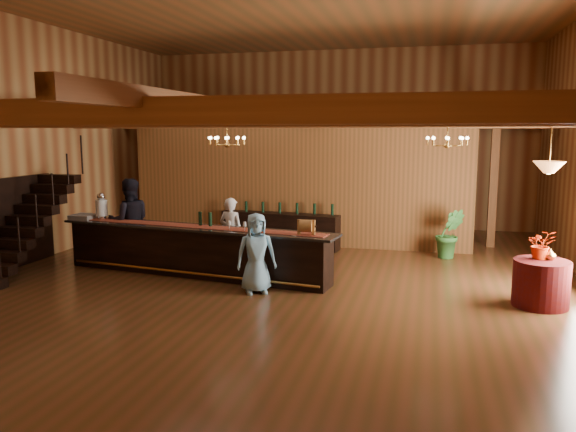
% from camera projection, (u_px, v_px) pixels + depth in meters
% --- Properties ---
extents(floor, '(14.00, 14.00, 0.00)m').
position_uv_depth(floor, '(280.00, 279.00, 11.47)').
color(floor, '#492E15').
rests_on(floor, ground).
extents(wall_back, '(12.00, 0.10, 5.50)m').
position_uv_depth(wall_back, '(337.00, 139.00, 17.77)').
color(wall_back, '#A37943').
rests_on(wall_back, floor).
extents(wall_front, '(12.00, 0.10, 5.50)m').
position_uv_depth(wall_front, '(46.00, 163.00, 4.35)').
color(wall_front, '#A37943').
rests_on(wall_front, floor).
extents(wall_left, '(0.10, 14.00, 5.50)m').
position_uv_depth(wall_left, '(20.00, 142.00, 12.51)').
color(wall_left, '#A37943').
rests_on(wall_left, floor).
extents(beam_grid, '(11.90, 13.90, 0.39)m').
position_uv_depth(beam_grid, '(286.00, 119.00, 11.47)').
color(beam_grid, '#93562C').
rests_on(beam_grid, wall_left).
extents(support_posts, '(9.20, 10.20, 3.20)m').
position_uv_depth(support_posts, '(273.00, 205.00, 10.75)').
color(support_posts, '#93562C').
rests_on(support_posts, floor).
extents(partition_wall, '(9.00, 0.18, 3.10)m').
position_uv_depth(partition_wall, '(296.00, 187.00, 14.72)').
color(partition_wall, brown).
rests_on(partition_wall, floor).
extents(staircase, '(1.00, 2.80, 2.00)m').
position_uv_depth(staircase, '(24.00, 226.00, 11.93)').
color(staircase, black).
rests_on(staircase, floor).
extents(backroom_boxes, '(4.10, 0.60, 1.10)m').
position_uv_depth(backroom_boxes, '(318.00, 215.00, 16.74)').
color(backroom_boxes, black).
rests_on(backroom_boxes, floor).
extents(tasting_bar, '(6.25, 1.63, 1.05)m').
position_uv_depth(tasting_bar, '(194.00, 250.00, 11.73)').
color(tasting_bar, black).
rests_on(tasting_bar, floor).
extents(beverage_dispenser, '(0.26, 0.26, 0.60)m').
position_uv_depth(beverage_dispenser, '(101.00, 207.00, 12.56)').
color(beverage_dispenser, silver).
rests_on(beverage_dispenser, tasting_bar).
extents(glass_rack_tray, '(0.50, 0.50, 0.10)m').
position_uv_depth(glass_rack_tray, '(84.00, 217.00, 12.67)').
color(glass_rack_tray, gray).
rests_on(glass_rack_tray, tasting_bar).
extents(raffle_drum, '(0.34, 0.24, 0.30)m').
position_uv_depth(raffle_drum, '(306.00, 226.00, 10.65)').
color(raffle_drum, '#A47230').
rests_on(raffle_drum, tasting_bar).
extents(bar_bottle_0, '(0.07, 0.07, 0.30)m').
position_uv_depth(bar_bottle_0, '(200.00, 219.00, 11.71)').
color(bar_bottle_0, black).
rests_on(bar_bottle_0, tasting_bar).
extents(bar_bottle_1, '(0.07, 0.07, 0.30)m').
position_uv_depth(bar_bottle_1, '(210.00, 219.00, 11.62)').
color(bar_bottle_1, black).
rests_on(bar_bottle_1, tasting_bar).
extents(backbar_shelf, '(3.20, 0.90, 0.89)m').
position_uv_depth(backbar_shelf, '(280.00, 230.00, 14.64)').
color(backbar_shelf, black).
rests_on(backbar_shelf, floor).
extents(round_table, '(0.93, 0.93, 0.81)m').
position_uv_depth(round_table, '(541.00, 283.00, 9.64)').
color(round_table, '#4B0803').
rests_on(round_table, floor).
extents(chandelier_left, '(0.80, 0.80, 0.56)m').
position_uv_depth(chandelier_left, '(227.00, 140.00, 12.04)').
color(chandelier_left, '#BD8739').
rests_on(chandelier_left, beam_grid).
extents(chandelier_right, '(0.80, 0.80, 0.55)m').
position_uv_depth(chandelier_right, '(447.00, 141.00, 11.20)').
color(chandelier_right, '#BD8739').
rests_on(chandelier_right, beam_grid).
extents(pendant_lamp, '(0.52, 0.52, 0.90)m').
position_uv_depth(pendant_lamp, '(549.00, 167.00, 9.34)').
color(pendant_lamp, '#BD8739').
rests_on(pendant_lamp, beam_grid).
extents(bartender, '(0.63, 0.47, 1.56)m').
position_uv_depth(bartender, '(231.00, 233.00, 12.35)').
color(bartender, silver).
rests_on(bartender, floor).
extents(staff_second, '(1.19, 1.13, 1.94)m').
position_uv_depth(staff_second, '(130.00, 221.00, 12.73)').
color(staff_second, black).
rests_on(staff_second, floor).
extents(guest, '(0.87, 0.74, 1.50)m').
position_uv_depth(guest, '(256.00, 253.00, 10.42)').
color(guest, '#7DB7DA').
rests_on(guest, floor).
extents(floor_plant, '(0.72, 0.61, 1.20)m').
position_uv_depth(floor_plant, '(450.00, 233.00, 13.28)').
color(floor_plant, '#326F2C').
rests_on(floor_plant, floor).
extents(table_flowers, '(0.50, 0.44, 0.52)m').
position_uv_depth(table_flowers, '(541.00, 244.00, 9.66)').
color(table_flowers, '#A32203').
rests_on(table_flowers, round_table).
extents(table_vase, '(0.16, 0.16, 0.31)m').
position_uv_depth(table_vase, '(550.00, 251.00, 9.61)').
color(table_vase, '#BD8739').
rests_on(table_vase, round_table).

